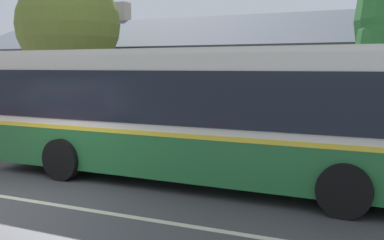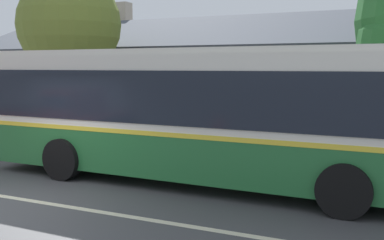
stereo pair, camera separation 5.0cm
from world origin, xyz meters
name	(u,v)px [view 2 (the right image)]	position (x,y,z in m)	size (l,w,h in m)	color
ground_plane	(22,199)	(0.00, 0.00, 0.00)	(300.00, 300.00, 0.00)	#424244
sidewalk_far	(165,150)	(0.00, 6.00, 0.07)	(60.00, 3.00, 0.15)	#9E9E99
lane_divider_stripe	(22,199)	(0.00, 0.00, 0.00)	(60.00, 0.16, 0.01)	beige
community_building	(232,85)	(-0.72, 13.66, 1.82)	(24.23, 9.01, 6.03)	tan
transit_bus	(201,112)	(2.70, 2.90, 1.66)	(11.22, 2.88, 3.09)	#236633
bench_by_building	(64,129)	(-3.68, 5.58, 0.56)	(1.59, 0.51, 0.94)	brown
bench_down_street	(175,138)	(0.63, 5.55, 0.56)	(1.51, 0.51, 0.94)	brown
street_tree_secondary	(69,25)	(-4.72, 7.26, 4.22)	(3.84, 3.84, 6.16)	#4C3828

